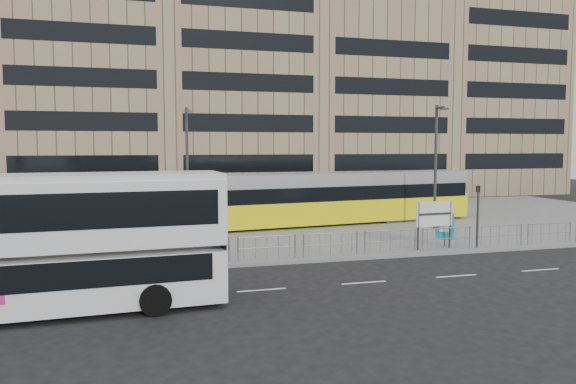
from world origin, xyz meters
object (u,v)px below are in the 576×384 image
object	(u,v)px
lamp_post_east	(436,161)
ad_panel	(445,227)
double_decker_bus	(45,239)
traffic_light_west	(100,219)
traffic_light_east	(478,208)
tram	(272,201)
lamp_post_west	(187,162)
station_sign	(434,216)
pedestrian	(98,228)

from	to	relation	value
lamp_post_east	ad_panel	bearing A→B (deg)	-116.07
double_decker_bus	traffic_light_west	xyz separation A→B (m)	(1.31, 6.29, -0.22)
double_decker_bus	traffic_light_east	xyz separation A→B (m)	(19.05, 5.52, -0.22)
tram	lamp_post_west	world-z (taller)	lamp_post_west
station_sign	traffic_light_west	xyz separation A→B (m)	(-15.52, 0.47, 0.36)
station_sign	lamp_post_east	size ratio (longest dim) A/B	0.31
traffic_light_east	lamp_post_west	xyz separation A→B (m)	(-13.08, 10.81, 2.08)
station_sign	lamp_post_east	world-z (taller)	lamp_post_east
ad_panel	tram	bearing A→B (deg)	148.90
double_decker_bus	lamp_post_east	size ratio (longest dim) A/B	1.46
station_sign	lamp_post_west	size ratio (longest dim) A/B	0.32
tram	station_sign	world-z (taller)	tram
double_decker_bus	traffic_light_east	size ratio (longest dim) A/B	3.53
pedestrian	traffic_light_west	size ratio (longest dim) A/B	0.51
traffic_light_east	ad_panel	bearing A→B (deg)	134.03
pedestrian	lamp_post_west	world-z (taller)	lamp_post_west
double_decker_bus	pedestrian	distance (m)	12.17
traffic_light_west	double_decker_bus	bearing A→B (deg)	-116.17
ad_panel	lamp_post_east	distance (m)	6.90
tram	pedestrian	distance (m)	10.54
double_decker_bus	pedestrian	size ratio (longest dim) A/B	6.89
station_sign	ad_panel	xyz separation A→B (m)	(0.89, 0.50, -0.63)
tram	traffic_light_east	bearing A→B (deg)	-56.90
ad_panel	lamp_post_east	size ratio (longest dim) A/B	0.22
double_decker_bus	station_sign	bearing A→B (deg)	16.11
double_decker_bus	pedestrian	world-z (taller)	double_decker_bus
pedestrian	traffic_light_west	bearing A→B (deg)	-153.06
double_decker_bus	lamp_post_west	size ratio (longest dim) A/B	1.48
lamp_post_east	traffic_light_west	bearing A→B (deg)	-163.80
traffic_light_west	lamp_post_west	distance (m)	11.27
traffic_light_east	lamp_post_east	xyz separation A→B (m)	(1.38, 6.32, 2.15)
tram	ad_panel	world-z (taller)	tram
station_sign	pedestrian	xyz separation A→B (m)	(-15.90, 6.23, -0.82)
lamp_post_east	tram	bearing A→B (deg)	161.37
traffic_light_west	lamp_post_west	world-z (taller)	lamp_post_west
double_decker_bus	ad_panel	world-z (taller)	double_decker_bus
double_decker_bus	tram	world-z (taller)	double_decker_bus
double_decker_bus	tram	size ratio (longest dim) A/B	0.39
tram	lamp_post_east	world-z (taller)	lamp_post_east
double_decker_bus	lamp_post_east	bearing A→B (deg)	27.14
lamp_post_east	traffic_light_east	bearing A→B (deg)	-102.28
station_sign	lamp_post_west	xyz separation A→B (m)	(-10.86, 10.51, 2.44)
pedestrian	lamp_post_east	distance (m)	19.78
traffic_light_west	traffic_light_east	world-z (taller)	same
lamp_post_west	lamp_post_east	world-z (taller)	lamp_post_east
pedestrian	tram	bearing A→B (deg)	-50.37
pedestrian	traffic_light_east	xyz separation A→B (m)	(18.12, -6.53, 1.18)
double_decker_bus	lamp_post_east	world-z (taller)	lamp_post_east
ad_panel	traffic_light_east	distance (m)	1.84
traffic_light_west	lamp_post_east	xyz separation A→B (m)	(19.12, 5.56, 2.15)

